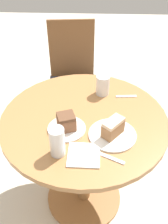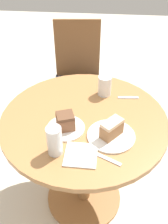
{
  "view_description": "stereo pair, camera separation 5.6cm",
  "coord_description": "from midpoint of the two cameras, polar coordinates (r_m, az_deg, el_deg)",
  "views": [
    {
      "loc": [
        0.05,
        -1.1,
        1.71
      ],
      "look_at": [
        0.0,
        0.0,
        0.81
      ],
      "focal_mm": 42.0,
      "sensor_mm": 36.0,
      "label": 1
    },
    {
      "loc": [
        0.1,
        -1.1,
        1.71
      ],
      "look_at": [
        0.0,
        0.0,
        0.81
      ],
      "focal_mm": 42.0,
      "sensor_mm": 36.0,
      "label": 2
    }
  ],
  "objects": [
    {
      "name": "plate_near",
      "position": [
        1.35,
        5.01,
        -4.98
      ],
      "size": [
        0.24,
        0.24,
        0.01
      ],
      "color": "silver",
      "rests_on": "table"
    },
    {
      "name": "napkin_stack",
      "position": [
        1.25,
        -1.34,
        -9.36
      ],
      "size": [
        0.15,
        0.15,
        0.01
      ],
      "rotation": [
        0.0,
        0.0,
        -0.02
      ],
      "color": "white",
      "rests_on": "table"
    },
    {
      "name": "cake_slice_far",
      "position": [
        1.35,
        -5.06,
        -2.14
      ],
      "size": [
        0.11,
        0.11,
        0.09
      ],
      "rotation": [
        0.0,
        0.0,
        0.34
      ],
      "color": "brown",
      "rests_on": "plate_far"
    },
    {
      "name": "plate_far",
      "position": [
        1.38,
        -4.95,
        -3.65
      ],
      "size": [
        0.2,
        0.2,
        0.01
      ],
      "color": "silver",
      "rests_on": "table"
    },
    {
      "name": "table",
      "position": [
        1.59,
        -1.01,
        -6.83
      ],
      "size": [
        0.93,
        0.93,
        0.77
      ],
      "color": "#9E6B3D",
      "rests_on": "ground_plane"
    },
    {
      "name": "spoon",
      "position": [
        1.62,
        8.23,
        3.39
      ],
      "size": [
        0.13,
        0.03,
        0.0
      ],
      "rotation": [
        0.0,
        0.0,
        0.08
      ],
      "color": "silver",
      "rests_on": "table"
    },
    {
      "name": "glass_water",
      "position": [
        1.22,
        -7.15,
        -6.78
      ],
      "size": [
        0.07,
        0.07,
        0.15
      ],
      "color": "silver",
      "rests_on": "table"
    },
    {
      "name": "ground_plane",
      "position": [
        2.04,
        -0.82,
        -18.06
      ],
      "size": [
        8.0,
        8.0,
        0.0
      ],
      "primitive_type": "plane",
      "color": "beige"
    },
    {
      "name": "chair",
      "position": [
        2.32,
        -3.2,
        7.12
      ],
      "size": [
        0.46,
        0.51,
        0.96
      ],
      "rotation": [
        0.0,
        0.0,
        0.09
      ],
      "color": "brown",
      "rests_on": "ground_plane"
    },
    {
      "name": "fork",
      "position": [
        1.25,
        3.84,
        -9.69
      ],
      "size": [
        0.16,
        0.09,
        0.0
      ],
      "rotation": [
        0.0,
        0.0,
        2.68
      ],
      "color": "silver",
      "rests_on": "table"
    },
    {
      "name": "cake_slice_near",
      "position": [
        1.31,
        5.13,
        -3.4
      ],
      "size": [
        0.12,
        0.13,
        0.09
      ],
      "rotation": [
        0.0,
        0.0,
        2.43
      ],
      "color": "#9E6B42",
      "rests_on": "plate_near"
    },
    {
      "name": "glass_lemonade",
      "position": [
        1.6,
        3.1,
        5.66
      ],
      "size": [
        0.08,
        0.08,
        0.12
      ],
      "color": "beige",
      "rests_on": "table"
    }
  ]
}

